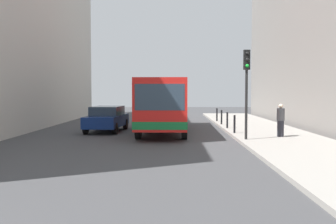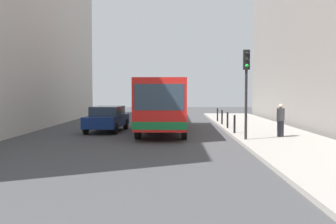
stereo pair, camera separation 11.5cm
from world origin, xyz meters
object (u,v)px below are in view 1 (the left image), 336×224
bollard_far (222,117)px  car_beside_bus (107,118)px  bollard_mid (227,120)px  bollard_farthest (217,115)px  bus (164,102)px  traffic_light (247,77)px  bollard_near (235,124)px  pedestrian_near_signal (281,120)px

bollard_far → car_beside_bus: bearing=-154.3°
bollard_mid → bollard_farthest: (0.00, 5.66, 0.00)m
bus → bollard_farthest: bus is taller
traffic_light → bollard_near: traffic_light is taller
bollard_near → bollard_far: 5.66m
bollard_near → pedestrian_near_signal: pedestrian_near_signal is taller
traffic_light → bollard_near: 3.69m
bus → pedestrian_near_signal: bus is taller
pedestrian_near_signal → bollard_near: bearing=20.1°
bollard_far → pedestrian_near_signal: 7.63m
traffic_light → bollard_farthest: 11.56m
traffic_light → bollard_mid: size_ratio=4.32×
car_beside_bus → pedestrian_near_signal: pedestrian_near_signal is taller
bollard_farthest → traffic_light: bearing=-89.5°
pedestrian_near_signal → bollard_mid: bearing=-5.7°
bus → bollard_near: 4.60m
bollard_mid → bollard_far: (0.00, 2.83, 0.00)m
traffic_light → bollard_near: (-0.10, 2.82, -2.38)m
traffic_light → bollard_far: 8.81m
bollard_far → bus: bearing=-139.1°
traffic_light → bollard_far: bearing=90.7°
bollard_near → bollard_mid: same height
bus → car_beside_bus: (-3.37, -0.18, -0.94)m
bollard_farthest → bollard_near: bearing=-90.0°
bollard_mid → pedestrian_near_signal: pedestrian_near_signal is taller
bollard_farthest → bollard_mid: bearing=-90.0°
bus → bollard_mid: 3.96m
pedestrian_near_signal → traffic_light: bearing=91.5°
bus → bollard_near: (3.78, -2.39, -1.10)m
car_beside_bus → bollard_mid: size_ratio=4.76×
traffic_light → bollard_near: bearing=92.0°
pedestrian_near_signal → car_beside_bus: bearing=37.5°
bollard_mid → bus: bearing=-173.3°
bus → pedestrian_near_signal: size_ratio=6.90×
bollard_mid → pedestrian_near_signal: bearing=-66.3°
bus → bollard_farthest: bearing=-120.8°
bollard_mid → bollard_far: bearing=90.0°
bollard_mid → bollard_farthest: 5.66m
bollard_far → bollard_farthest: bearing=90.0°
bollard_near → bollard_farthest: 8.49m
car_beside_bus → pedestrian_near_signal: 9.94m
bollard_farthest → bus: bearing=-121.8°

